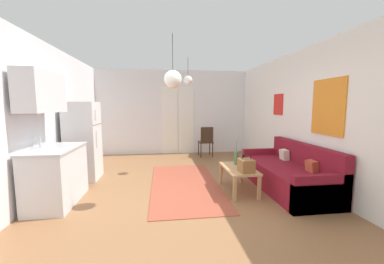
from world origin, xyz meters
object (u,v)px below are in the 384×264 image
(couch, at_px, (289,174))
(coffee_table, at_px, (239,171))
(accent_chair, at_px, (206,140))
(pendant_lamp_near, at_px, (173,79))
(handbag, at_px, (246,165))
(refrigerator, at_px, (83,141))
(pendant_lamp_far, at_px, (188,80))
(bamboo_vase, at_px, (236,158))

(couch, height_order, coffee_table, couch)
(accent_chair, relative_size, pendant_lamp_near, 1.09)
(couch, distance_m, handbag, 1.03)
(refrigerator, bearing_deg, pendant_lamp_far, 10.25)
(accent_chair, relative_size, pendant_lamp_far, 1.45)
(accent_chair, distance_m, pendant_lamp_far, 2.25)
(couch, xyz_separation_m, pendant_lamp_near, (-2.17, -0.20, 1.69))
(couch, relative_size, handbag, 6.53)
(pendant_lamp_near, height_order, pendant_lamp_far, same)
(accent_chair, height_order, pendant_lamp_far, pendant_lamp_far)
(coffee_table, height_order, refrigerator, refrigerator)
(bamboo_vase, distance_m, pendant_lamp_far, 2.20)
(handbag, bearing_deg, accent_chair, 91.22)
(pendant_lamp_near, relative_size, pendant_lamp_far, 1.34)
(couch, height_order, accent_chair, accent_chair)
(handbag, height_order, refrigerator, refrigerator)
(coffee_table, bearing_deg, pendant_lamp_near, -170.73)
(coffee_table, height_order, bamboo_vase, bamboo_vase)
(coffee_table, xyz_separation_m, pendant_lamp_far, (-0.75, 1.53, 1.76))
(couch, height_order, pendant_lamp_far, pendant_lamp_far)
(refrigerator, xyz_separation_m, accent_chair, (2.97, 1.78, -0.31))
(bamboo_vase, relative_size, refrigerator, 0.29)
(pendant_lamp_near, bearing_deg, couch, 5.39)
(couch, bearing_deg, bamboo_vase, 168.29)
(couch, height_order, pendant_lamp_near, pendant_lamp_near)
(coffee_table, bearing_deg, pendant_lamp_far, 115.96)
(handbag, distance_m, refrigerator, 3.36)
(pendant_lamp_near, bearing_deg, pendant_lamp_far, 75.74)
(coffee_table, distance_m, refrigerator, 3.24)
(pendant_lamp_near, bearing_deg, refrigerator, 144.12)
(coffee_table, height_order, handbag, handbag)
(coffee_table, bearing_deg, handbag, -84.19)
(couch, xyz_separation_m, refrigerator, (-3.99, 1.11, 0.54))
(couch, distance_m, refrigerator, 4.18)
(accent_chair, xyz_separation_m, pendant_lamp_far, (-0.71, -1.37, 1.63))
(couch, relative_size, accent_chair, 2.30)
(handbag, xyz_separation_m, pendant_lamp_near, (-1.21, 0.09, 1.41))
(couch, height_order, refrigerator, refrigerator)
(refrigerator, bearing_deg, couch, -15.61)
(coffee_table, relative_size, refrigerator, 0.56)
(coffee_table, distance_m, bamboo_vase, 0.28)
(refrigerator, bearing_deg, handbag, -24.81)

